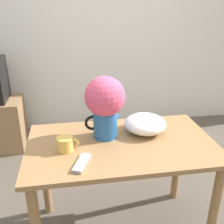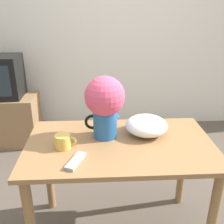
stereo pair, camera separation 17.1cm
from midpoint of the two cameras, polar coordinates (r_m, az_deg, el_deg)
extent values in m
cube|color=silver|center=(3.43, 2.84, 17.75)|extent=(8.00, 0.05, 2.60)
cube|color=olive|center=(1.71, 4.62, -7.19)|extent=(1.21, 0.71, 0.03)
cylinder|color=olive|center=(1.87, 23.57, -21.07)|extent=(0.06, 0.06, 0.74)
cylinder|color=olive|center=(2.18, -11.49, -12.29)|extent=(0.06, 0.06, 0.74)
cylinder|color=olive|center=(2.29, 17.24, -11.11)|extent=(0.06, 0.06, 0.74)
cylinder|color=#235B9E|center=(1.74, 1.29, -2.47)|extent=(0.16, 0.16, 0.20)
cone|color=#235B9E|center=(1.71, 3.56, -0.35)|extent=(0.06, 0.06, 0.05)
torus|color=black|center=(1.73, -1.47, -2.24)|extent=(0.11, 0.02, 0.11)
sphere|color=#3D7033|center=(1.68, 1.33, 1.95)|extent=(0.20, 0.20, 0.20)
sphere|color=#DB4C70|center=(1.66, 1.35, 3.41)|extent=(0.26, 0.26, 0.26)
cylinder|color=gold|center=(1.64, -7.71, -6.43)|extent=(0.10, 0.10, 0.09)
torus|color=gold|center=(1.64, -5.88, -6.41)|extent=(0.06, 0.01, 0.06)
ellipsoid|color=white|center=(1.81, 10.18, -2.93)|extent=(0.29, 0.29, 0.12)
cube|color=#999999|center=(1.51, -4.65, -10.66)|extent=(0.12, 0.19, 0.02)
cube|color=#8E6B47|center=(3.39, -21.04, -1.53)|extent=(0.80, 0.47, 0.59)
camera|label=1|loc=(0.09, -87.14, 1.22)|focal=42.00mm
camera|label=2|loc=(0.09, 92.86, -1.22)|focal=42.00mm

